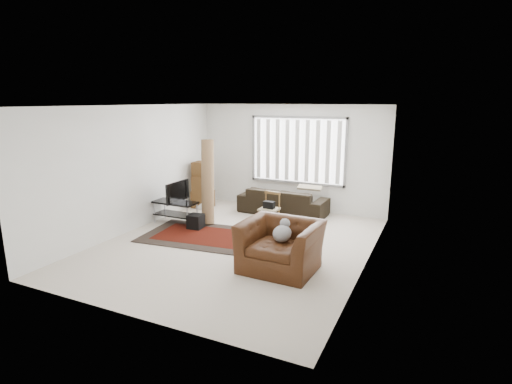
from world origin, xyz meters
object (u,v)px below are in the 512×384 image
(tv_stand, at_px, (175,207))
(moving_boxes, at_px, (202,186))
(armchair, at_px, (281,242))
(sofa, at_px, (283,197))
(side_chair, at_px, (269,207))

(tv_stand, relative_size, moving_boxes, 0.84)
(armchair, bearing_deg, sofa, 112.41)
(tv_stand, distance_m, side_chair, 2.18)
(moving_boxes, height_order, armchair, moving_boxes)
(armchair, bearing_deg, moving_boxes, 141.58)
(tv_stand, height_order, side_chair, side_chair)
(tv_stand, bearing_deg, armchair, -23.67)
(moving_boxes, relative_size, armchair, 0.93)
(side_chair, distance_m, armchair, 2.45)
(moving_boxes, xyz_separation_m, armchair, (3.35, -2.84, -0.09))
(side_chair, bearing_deg, tv_stand, -156.60)
(sofa, height_order, side_chair, sofa)
(moving_boxes, distance_m, armchair, 4.39)
(moving_boxes, distance_m, sofa, 2.19)
(tv_stand, xyz_separation_m, moving_boxes, (-0.18, 1.45, 0.20))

